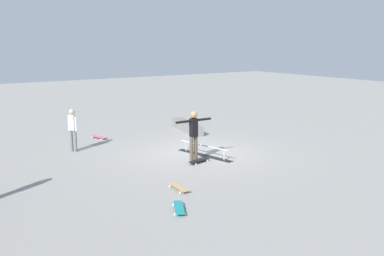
# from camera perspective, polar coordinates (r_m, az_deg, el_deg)

# --- Properties ---
(ground_plane) EXTENTS (60.00, 60.00, 0.00)m
(ground_plane) POSITION_cam_1_polar(r_m,az_deg,el_deg) (14.54, 0.63, -3.41)
(ground_plane) COLOR gray
(grind_rail) EXTENTS (2.30, 0.73, 0.37)m
(grind_rail) POSITION_cam_1_polar(r_m,az_deg,el_deg) (14.21, 1.68, -3.11)
(grind_rail) COLOR black
(grind_rail) RESTS_ON ground_plane
(skate_ledge) EXTENTS (2.48, 0.91, 0.39)m
(skate_ledge) POSITION_cam_1_polar(r_m,az_deg,el_deg) (18.06, -0.63, 0.17)
(skate_ledge) COLOR gray
(skate_ledge) RESTS_ON ground_plane
(skater_main) EXTENTS (0.22, 1.30, 1.61)m
(skater_main) POSITION_cam_1_polar(r_m,az_deg,el_deg) (13.34, 0.22, -0.62)
(skater_main) COLOR brown
(skater_main) RESTS_ON ground_plane
(skateboard_main) EXTENTS (0.39, 0.82, 0.09)m
(skateboard_main) POSITION_cam_1_polar(r_m,az_deg,el_deg) (13.40, 0.96, -4.37)
(skateboard_main) COLOR black
(skateboard_main) RESTS_ON ground_plane
(bystander_white_shirt) EXTENTS (0.30, 0.27, 1.50)m
(bystander_white_shirt) POSITION_cam_1_polar(r_m,az_deg,el_deg) (15.16, -15.72, 0.06)
(bystander_white_shirt) COLOR slate
(bystander_white_shirt) RESTS_ON ground_plane
(loose_skateboard_natural) EXTENTS (0.81, 0.29, 0.09)m
(loose_skateboard_natural) POSITION_cam_1_polar(r_m,az_deg,el_deg) (11.03, -1.78, -7.92)
(loose_skateboard_natural) COLOR tan
(loose_skateboard_natural) RESTS_ON ground_plane
(loose_skateboard_teal) EXTENTS (0.80, 0.55, 0.09)m
(loose_skateboard_teal) POSITION_cam_1_polar(r_m,az_deg,el_deg) (9.74, -1.76, -10.61)
(loose_skateboard_teal) COLOR teal
(loose_skateboard_teal) RESTS_ON ground_plane
(loose_skateboard_pink) EXTENTS (0.82, 0.47, 0.09)m
(loose_skateboard_pink) POSITION_cam_1_polar(r_m,az_deg,el_deg) (17.08, -12.40, -1.17)
(loose_skateboard_pink) COLOR #E05993
(loose_skateboard_pink) RESTS_ON ground_plane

